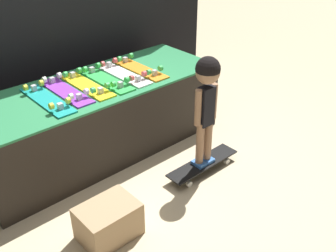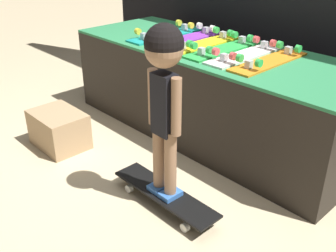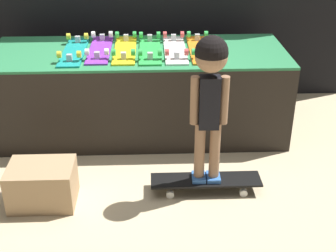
# 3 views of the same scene
# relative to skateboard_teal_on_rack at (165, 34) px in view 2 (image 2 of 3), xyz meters

# --- Properties ---
(ground_plane) EXTENTS (16.00, 16.00, 0.00)m
(ground_plane) POSITION_rel_skateboard_teal_on_rack_xyz_m (0.50, -0.46, -0.72)
(ground_plane) COLOR beige
(display_rack) EXTENTS (2.37, 0.87, 0.70)m
(display_rack) POSITION_rel_skateboard_teal_on_rack_xyz_m (0.50, 0.03, -0.37)
(display_rack) COLOR black
(display_rack) RESTS_ON ground_plane
(skateboard_teal_on_rack) EXTENTS (0.17, 0.70, 0.09)m
(skateboard_teal_on_rack) POSITION_rel_skateboard_teal_on_rack_xyz_m (0.00, 0.00, 0.00)
(skateboard_teal_on_rack) COLOR teal
(skateboard_teal_on_rack) RESTS_ON display_rack
(skateboard_purple_on_rack) EXTENTS (0.17, 0.70, 0.09)m
(skateboard_purple_on_rack) POSITION_rel_skateboard_teal_on_rack_xyz_m (0.20, 0.05, 0.00)
(skateboard_purple_on_rack) COLOR purple
(skateboard_purple_on_rack) RESTS_ON display_rack
(skateboard_yellow_on_rack) EXTENTS (0.17, 0.70, 0.09)m
(skateboard_yellow_on_rack) POSITION_rel_skateboard_teal_on_rack_xyz_m (0.40, 0.03, 0.00)
(skateboard_yellow_on_rack) COLOR yellow
(skateboard_yellow_on_rack) RESTS_ON display_rack
(skateboard_green_on_rack) EXTENTS (0.17, 0.70, 0.09)m
(skateboard_green_on_rack) POSITION_rel_skateboard_teal_on_rack_xyz_m (0.60, 0.02, 0.00)
(skateboard_green_on_rack) COLOR green
(skateboard_green_on_rack) RESTS_ON display_rack
(skateboard_white_on_rack) EXTENTS (0.17, 0.70, 0.09)m
(skateboard_white_on_rack) POSITION_rel_skateboard_teal_on_rack_xyz_m (0.80, 0.02, 0.00)
(skateboard_white_on_rack) COLOR white
(skateboard_white_on_rack) RESTS_ON display_rack
(skateboard_orange_on_rack) EXTENTS (0.17, 0.70, 0.09)m
(skateboard_orange_on_rack) POSITION_rel_skateboard_teal_on_rack_xyz_m (0.99, 0.02, 0.00)
(skateboard_orange_on_rack) COLOR orange
(skateboard_orange_on_rack) RESTS_ON display_rack
(skateboard_on_floor) EXTENTS (0.75, 0.18, 0.09)m
(skateboard_on_floor) POSITION_rel_skateboard_teal_on_rack_xyz_m (0.96, -0.90, -0.64)
(skateboard_on_floor) COLOR black
(skateboard_on_floor) RESTS_ON ground_plane
(child) EXTENTS (0.24, 0.20, 1.00)m
(child) POSITION_rel_skateboard_teal_on_rack_xyz_m (0.96, -0.90, 0.08)
(child) COLOR #3870C6
(child) RESTS_ON skateboard_on_floor
(storage_box) EXTENTS (0.42, 0.31, 0.27)m
(storage_box) POSITION_rel_skateboard_teal_on_rack_xyz_m (-0.12, -0.99, -0.58)
(storage_box) COLOR tan
(storage_box) RESTS_ON ground_plane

